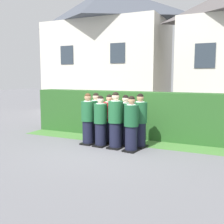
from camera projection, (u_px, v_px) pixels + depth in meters
The scene contains 12 objects.
ground_plane at pixel (109, 147), 8.27m from camera, with size 60.00×60.00×0.00m, color slate.
student_front_row_0 at pixel (88, 120), 8.56m from camera, with size 0.42×0.52×1.62m.
student_front_row_1 at pixel (101, 122), 8.31m from camera, with size 0.41×0.52×1.56m.
student_front_row_2 at pixel (116, 122), 8.06m from camera, with size 0.44×0.50×1.68m.
student_front_row_3 at pixel (131, 125), 7.74m from camera, with size 0.42×0.53×1.59m.
student_rear_row_0 at pixel (96, 118), 8.99m from camera, with size 0.42×0.52×1.61m.
student_in_red_blazer at pixel (109, 120), 8.74m from camera, with size 0.41×0.52×1.57m.
student_rear_row_2 at pixel (125, 121), 8.44m from camera, with size 0.41×0.51×1.57m.
student_rear_row_3 at pixel (140, 122), 8.17m from camera, with size 0.44×0.51×1.63m.
hedge at pixel (129, 114), 9.69m from camera, with size 7.37×0.70×1.60m.
school_building_annex at pixel (107, 48), 17.69m from camera, with size 7.94×4.51×7.76m.
lawn_strip at pixel (120, 141), 9.07m from camera, with size 7.37×0.90×0.01m, color #477A38.
Camera 1 is at (3.50, -7.26, 2.14)m, focal length 43.69 mm.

